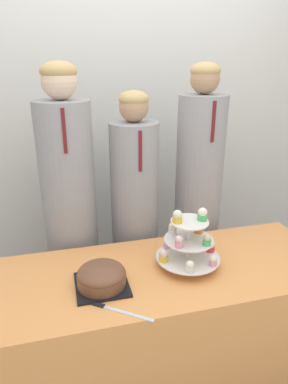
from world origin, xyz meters
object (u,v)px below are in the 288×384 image
Objects in this scene: cake_knife at (106,307)px; student_0 at (71,220)px; student_2 at (197,207)px; round_cake at (101,276)px; cupcake_stand at (189,242)px; student_1 at (135,224)px.

student_0 is at bearing 134.28° from cake_knife.
student_2 is at bearing 82.14° from cake_knife.
round_cake is 0.14× the size of student_0.
student_0 reaches higher than cupcake_stand.
student_0 is 1.10× the size of student_1.
round_cake is 0.75× the size of cupcake_stand.
cupcake_stand is 0.53m from student_1.
student_2 is (0.26, 0.49, -0.06)m from cupcake_stand.
student_0 is (-0.10, 0.55, 0.03)m from round_cake.
cake_knife is 0.76m from student_1.
student_2 reaches higher than cake_knife.
cake_knife is 0.17× the size of student_1.
student_2 is at bearing 62.69° from cupcake_stand.
student_2 is (0.69, 0.70, 0.07)m from cake_knife.
cake_knife is at bearing -82.32° from student_0.
round_cake is at bearing 125.24° from cake_knife.
cupcake_stand is (0.44, 0.21, 0.13)m from cake_knife.
student_1 is 0.41m from student_2.
round_cake is at bearing -116.99° from student_1.
student_2 is (0.79, -0.00, -0.00)m from student_0.
student_1 is at bearing 106.88° from cupcake_stand.
student_2 is at bearing -0.00° from student_0.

